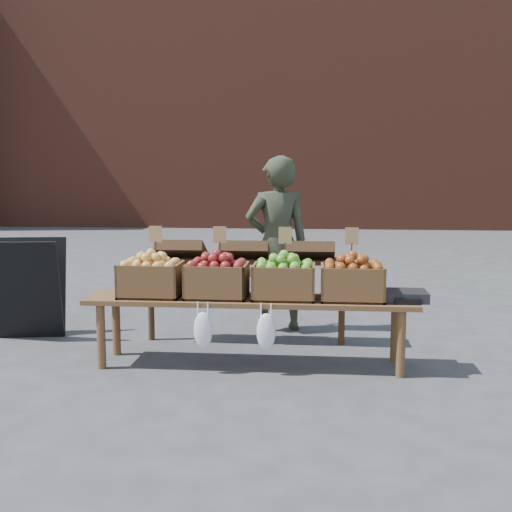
# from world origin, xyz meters

# --- Properties ---
(ground) EXTENTS (80.00, 80.00, 0.00)m
(ground) POSITION_xyz_m (0.00, 0.00, 0.00)
(ground) COLOR #414244
(brick_building) EXTENTS (24.00, 4.00, 10.00)m
(brick_building) POSITION_xyz_m (0.00, 15.00, 5.00)
(brick_building) COLOR brown
(brick_building) RESTS_ON ground
(vendor) EXTENTS (0.73, 0.58, 1.75)m
(vendor) POSITION_xyz_m (-0.86, 1.51, 0.88)
(vendor) COLOR #323627
(vendor) RESTS_ON ground
(chalkboard_sign) EXTENTS (0.69, 0.45, 0.97)m
(chalkboard_sign) POSITION_xyz_m (-3.22, 1.00, 0.49)
(chalkboard_sign) COLOR black
(chalkboard_sign) RESTS_ON ground
(back_table) EXTENTS (2.10, 0.44, 1.04)m
(back_table) POSITION_xyz_m (-1.13, 1.01, 0.52)
(back_table) COLOR #3C2717
(back_table) RESTS_ON ground
(display_bench) EXTENTS (2.70, 0.56, 0.57)m
(display_bench) POSITION_xyz_m (-1.00, 0.29, 0.28)
(display_bench) COLOR brown
(display_bench) RESTS_ON ground
(crate_golden_apples) EXTENTS (0.50, 0.40, 0.28)m
(crate_golden_apples) POSITION_xyz_m (-1.83, 0.29, 0.71)
(crate_golden_apples) COLOR gold
(crate_golden_apples) RESTS_ON display_bench
(crate_russet_pears) EXTENTS (0.50, 0.40, 0.28)m
(crate_russet_pears) POSITION_xyz_m (-1.28, 0.29, 0.71)
(crate_russet_pears) COLOR maroon
(crate_russet_pears) RESTS_ON display_bench
(crate_red_apples) EXTENTS (0.50, 0.40, 0.28)m
(crate_red_apples) POSITION_xyz_m (-0.73, 0.29, 0.71)
(crate_red_apples) COLOR #4E8720
(crate_red_apples) RESTS_ON display_bench
(crate_green_apples) EXTENTS (0.50, 0.40, 0.28)m
(crate_green_apples) POSITION_xyz_m (-0.18, 0.29, 0.71)
(crate_green_apples) COLOR #8A3E0F
(crate_green_apples) RESTS_ON display_bench
(weighing_scale) EXTENTS (0.34, 0.30, 0.08)m
(weighing_scale) POSITION_xyz_m (0.25, 0.29, 0.61)
(weighing_scale) COLOR black
(weighing_scale) RESTS_ON display_bench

